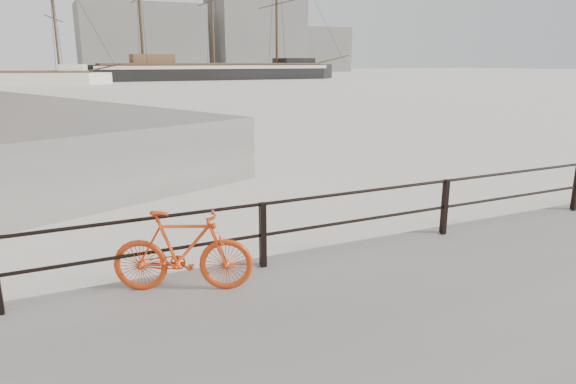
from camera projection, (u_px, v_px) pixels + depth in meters
name	position (u px, v px, depth m)	size (l,w,h in m)	color
ground	(435.00, 249.00, 9.44)	(400.00, 400.00, 0.00)	white
guardrail	(445.00, 207.00, 9.10)	(28.00, 0.10, 1.00)	black
bicycle	(183.00, 251.00, 6.83)	(1.86, 0.28, 1.12)	red
barque_black	(214.00, 80.00, 95.39)	(55.93, 18.31, 31.94)	black
schooner_mid	(11.00, 85.00, 75.46)	(30.43, 12.87, 21.75)	silver
industrial_west	(141.00, 39.00, 137.98)	(32.00, 18.00, 18.00)	gray
industrial_mid	(255.00, 32.00, 156.20)	(26.00, 20.00, 24.00)	gray
industrial_east	(314.00, 50.00, 171.41)	(20.00, 16.00, 14.00)	gray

